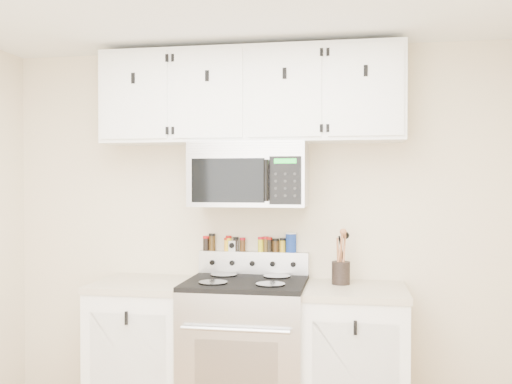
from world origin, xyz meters
TOP-DOWN VIEW (x-y plane):
  - back_wall at (0.00, 1.75)m, footprint 3.50×0.01m
  - range at (0.00, 1.43)m, footprint 0.76×0.65m
  - base_cabinet_left at (-0.69, 1.45)m, footprint 0.64×0.62m
  - base_cabinet_right at (0.69, 1.45)m, footprint 0.64×0.62m
  - microwave at (0.00, 1.55)m, footprint 0.76×0.44m
  - upper_cabinets at (-0.00, 1.58)m, footprint 2.00×0.35m
  - utensil_crock at (0.60, 1.55)m, footprint 0.12×0.12m
  - kitchen_timer at (-0.15, 1.71)m, footprint 0.08×0.07m
  - salt_canister at (0.26, 1.71)m, footprint 0.07×0.07m
  - spice_jar_0 at (-0.34, 1.71)m, footprint 0.05×0.05m
  - spice_jar_1 at (-0.29, 1.71)m, footprint 0.05×0.05m
  - spice_jar_2 at (-0.19, 1.71)m, footprint 0.04×0.04m
  - spice_jar_3 at (-0.18, 1.71)m, footprint 0.04×0.04m
  - spice_jar_4 at (-0.12, 1.71)m, footprint 0.04×0.04m
  - spice_jar_5 at (-0.08, 1.71)m, footprint 0.04×0.04m
  - spice_jar_6 at (0.05, 1.71)m, footprint 0.04×0.04m
  - spice_jar_7 at (0.08, 1.71)m, footprint 0.04×0.04m
  - spice_jar_8 at (0.11, 1.71)m, footprint 0.04×0.04m
  - spice_jar_9 at (0.15, 1.71)m, footprint 0.04×0.04m
  - spice_jar_10 at (0.20, 1.71)m, footprint 0.04×0.04m

SIDE VIEW (x-z plane):
  - base_cabinet_left at x=-0.69m, z-range 0.00..0.92m
  - base_cabinet_right at x=0.69m, z-range 0.00..0.92m
  - range at x=0.00m, z-range -0.06..1.04m
  - utensil_crock at x=0.60m, z-range 0.83..1.18m
  - kitchen_timer at x=-0.15m, z-range 1.10..1.17m
  - spice_jar_2 at x=-0.19m, z-range 1.10..1.19m
  - spice_jar_9 at x=0.15m, z-range 1.10..1.19m
  - spice_jar_5 at x=-0.08m, z-range 1.10..1.20m
  - spice_jar_10 at x=0.20m, z-range 1.10..1.20m
  - spice_jar_4 at x=-0.12m, z-range 1.10..1.20m
  - spice_jar_8 at x=0.11m, z-range 1.10..1.20m
  - spice_jar_6 at x=0.05m, z-range 1.10..1.20m
  - spice_jar_0 at x=-0.34m, z-range 1.10..1.20m
  - spice_jar_7 at x=0.08m, z-range 1.10..1.21m
  - spice_jar_3 at x=-0.18m, z-range 1.10..1.21m
  - spice_jar_1 at x=-0.29m, z-range 1.10..1.22m
  - salt_canister at x=0.26m, z-range 1.10..1.24m
  - back_wall at x=0.00m, z-range 0.00..2.50m
  - microwave at x=0.00m, z-range 1.42..1.84m
  - upper_cabinets at x=0.00m, z-range 1.84..2.46m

